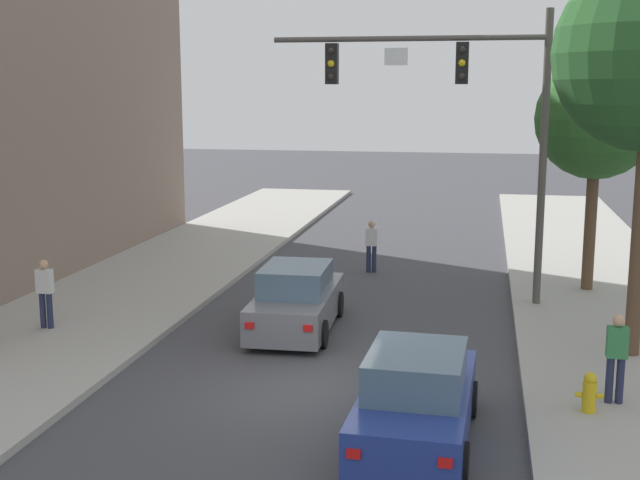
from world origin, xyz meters
name	(u,v)px	position (x,y,z in m)	size (l,w,h in m)	color
ground_plane	(309,392)	(0.00, 0.00, 0.00)	(120.00, 120.00, 0.00)	#424247
sidewalk_left	(0,366)	(-6.50, 0.00, 0.07)	(5.00, 60.00, 0.15)	#A8A59E
traffic_signal_mast	(464,101)	(2.57, 7.09, 5.37)	(7.11, 0.38, 7.50)	#514C47
car_lead_grey	(297,301)	(-1.13, 3.96, 0.72)	(1.95, 4.29, 1.60)	slate
car_following_blue	(416,401)	(2.19, -1.91, 0.72)	(1.94, 4.29, 1.60)	navy
pedestrian_sidewalk_left_walker	(45,290)	(-6.82, 2.50, 1.06)	(0.36, 0.22, 1.64)	#232847
pedestrian_crossing_road	(372,244)	(-0.23, 10.59, 0.91)	(0.36, 0.22, 1.64)	#232847
pedestrian_sidewalk_right_walker	(617,354)	(5.56, 0.16, 1.06)	(0.36, 0.22, 1.64)	#232847
fire_hydrant	(589,392)	(5.07, -0.38, 0.51)	(0.48, 0.24, 0.72)	gold
street_tree_second	(597,120)	(6.08, 8.98, 4.86)	(3.30, 3.30, 6.39)	brown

